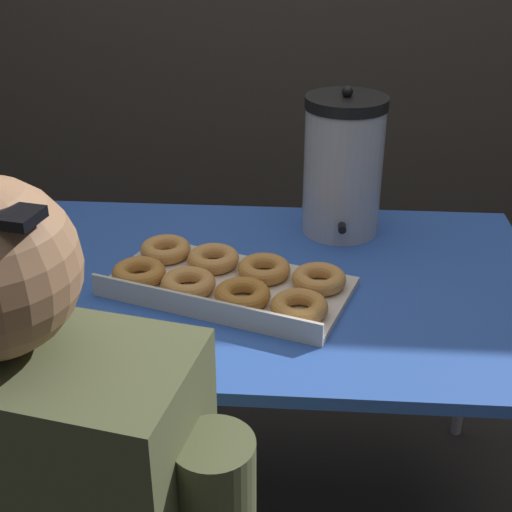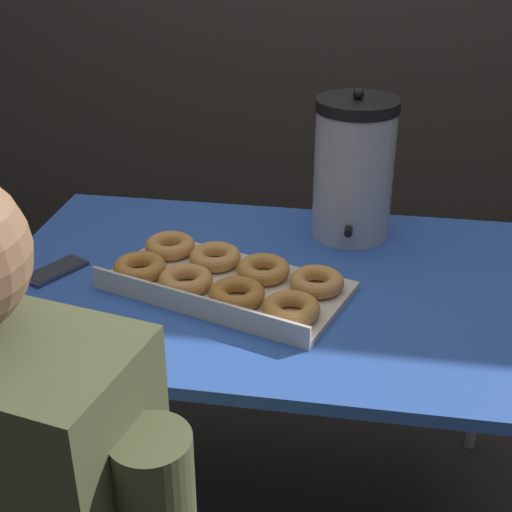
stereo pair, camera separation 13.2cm
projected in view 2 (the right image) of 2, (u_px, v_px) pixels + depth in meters
name	position (u px, v px, depth m)	size (l,w,h in m)	color
folding_table	(267.00, 298.00, 1.65)	(1.26, 0.84, 0.74)	#2D56B2
donut_box	(225.00, 279.00, 1.58)	(0.59, 0.43, 0.05)	beige
coffee_urn	(354.00, 169.00, 1.77)	(0.20, 0.23, 0.38)	#B7B7BC
cell_phone	(55.00, 271.00, 1.66)	(0.13, 0.16, 0.01)	#2D334C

